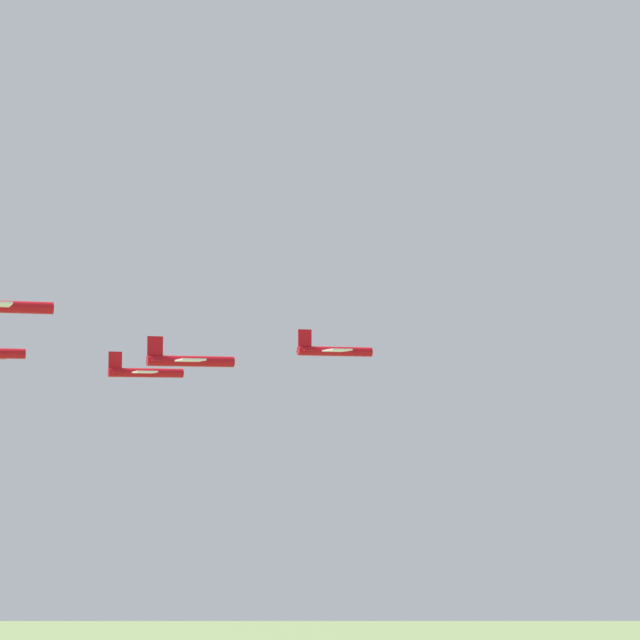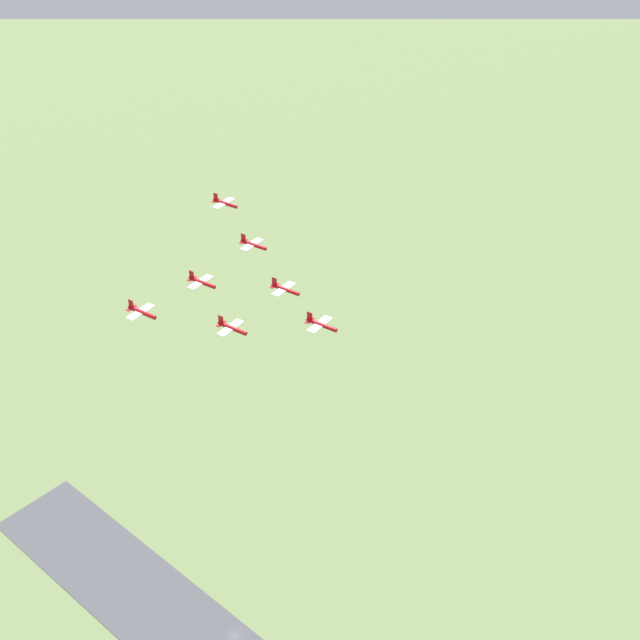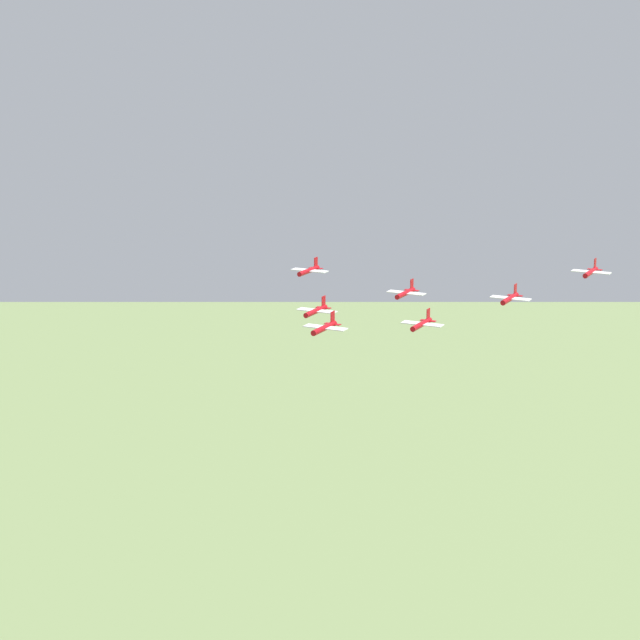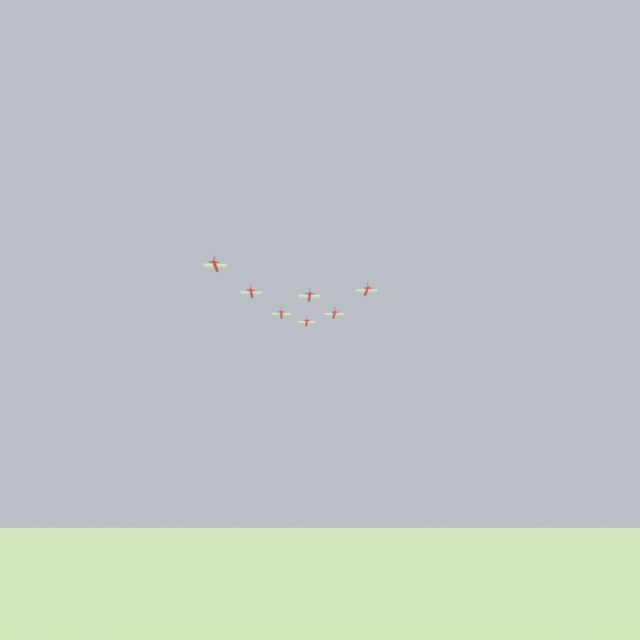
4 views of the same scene
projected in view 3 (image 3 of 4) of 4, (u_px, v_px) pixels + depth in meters
The scene contains 7 objects.
jet_0 at pixel (325, 328), 201.43m from camera, with size 7.00×7.10×2.61m.
jet_1 at pixel (422, 324), 212.47m from camera, with size 7.00×7.10×2.61m.
jet_2 at pixel (316, 311), 221.09m from camera, with size 7.00×7.10×2.61m.
jet_3 at pixel (510, 298), 222.57m from camera, with size 7.00×7.10×2.61m.
jet_4 at pixel (406, 293), 231.47m from camera, with size 7.00×7.10×2.61m.
jet_5 at pixel (309, 270), 239.58m from camera, with size 7.00×7.10×2.61m.
jet_6 at pixel (591, 272), 232.54m from camera, with size 7.00×7.10×2.61m.
Camera 3 is at (191.77, -137.73, 215.08)m, focal length 70.00 mm.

